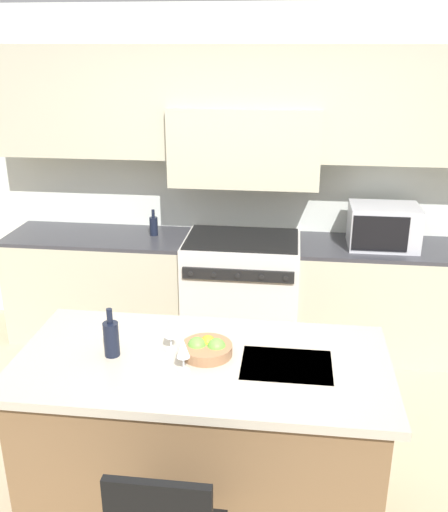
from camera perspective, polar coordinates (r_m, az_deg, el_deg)
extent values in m
plane|color=tan|center=(3.50, -1.33, -23.07)|extent=(10.00, 10.00, 0.00)
cube|color=silver|center=(4.80, 2.29, 7.81)|extent=(10.00, 0.06, 2.70)
cube|color=#B2AD93|center=(4.50, 2.19, 15.03)|extent=(3.91, 0.34, 0.85)
cube|color=#B2AD93|center=(4.51, 2.10, 10.88)|extent=(1.16, 0.40, 0.60)
cube|color=#B2AD93|center=(5.01, -12.13, -3.03)|extent=(1.49, 0.62, 0.88)
cube|color=#333338|center=(4.85, -12.53, 1.91)|extent=(1.49, 0.62, 0.03)
cube|color=#B2AD93|center=(4.82, 16.29, -4.40)|extent=(1.49, 0.62, 0.88)
cube|color=#333338|center=(4.66, 16.85, 0.70)|extent=(1.49, 0.62, 0.03)
cube|color=beige|center=(4.74, 1.77, -3.66)|extent=(0.92, 0.66, 0.93)
cube|color=black|center=(4.57, 1.84, 1.72)|extent=(0.89, 0.61, 0.01)
cube|color=black|center=(4.31, 1.39, -1.92)|extent=(0.85, 0.02, 0.09)
cylinder|color=black|center=(4.35, -3.36, -1.76)|extent=(0.04, 0.02, 0.04)
cylinder|color=black|center=(4.32, -1.01, -1.87)|extent=(0.04, 0.02, 0.04)
cylinder|color=black|center=(4.30, 1.37, -1.99)|extent=(0.04, 0.02, 0.04)
cylinder|color=black|center=(4.29, 3.77, -2.10)|extent=(0.04, 0.02, 0.04)
cylinder|color=black|center=(4.28, 6.18, -2.20)|extent=(0.04, 0.02, 0.04)
cube|color=#B7B7BC|center=(4.58, 15.65, 2.88)|extent=(0.53, 0.38, 0.33)
cube|color=black|center=(4.39, 15.37, 2.14)|extent=(0.41, 0.01, 0.27)
cube|color=brown|center=(3.15, -2.12, -18.00)|extent=(1.75, 0.84, 0.90)
cube|color=#B2A893|center=(2.88, -2.24, -10.66)|extent=(1.86, 0.91, 0.04)
cube|color=#2D2D30|center=(2.84, 6.27, -10.86)|extent=(0.44, 0.32, 0.01)
cylinder|color=#B2B2B7|center=(3.00, 6.34, -8.91)|extent=(0.02, 0.02, 0.00)
cylinder|color=black|center=(2.91, -11.20, -8.16)|extent=(0.08, 0.08, 0.18)
cylinder|color=black|center=(2.85, -11.37, -5.91)|extent=(0.03, 0.03, 0.08)
cylinder|color=white|center=(2.78, -4.05, -11.33)|extent=(0.06, 0.06, 0.01)
cylinder|color=white|center=(2.76, -4.07, -10.65)|extent=(0.01, 0.01, 0.07)
cone|color=white|center=(2.72, -4.12, -9.10)|extent=(0.07, 0.07, 0.10)
cylinder|color=white|center=(2.95, -5.28, -9.28)|extent=(0.06, 0.06, 0.01)
cylinder|color=white|center=(2.94, -5.31, -8.63)|extent=(0.01, 0.01, 0.07)
cone|color=white|center=(2.89, -5.36, -7.15)|extent=(0.07, 0.07, 0.10)
cylinder|color=#996B47|center=(2.89, -1.74, -9.34)|extent=(0.26, 0.26, 0.05)
sphere|color=#66A83D|center=(2.89, -2.72, -9.02)|extent=(0.10, 0.10, 0.10)
sphere|color=#66A83D|center=(2.88, -0.77, -9.15)|extent=(0.10, 0.10, 0.10)
sphere|color=gold|center=(2.92, -1.63, -8.67)|extent=(0.08, 0.08, 0.08)
cylinder|color=black|center=(4.74, -7.04, 2.97)|extent=(0.07, 0.07, 0.15)
cylinder|color=black|center=(4.71, -7.10, 4.23)|extent=(0.03, 0.03, 0.07)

